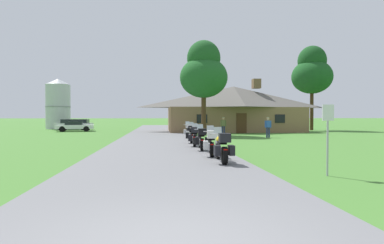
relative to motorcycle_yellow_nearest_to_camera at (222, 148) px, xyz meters
The scene contains 18 objects.
ground_plane 12.72m from the motorcycle_yellow_nearest_to_camera, 99.93° to the left, with size 500.00×500.00×0.00m, color #42752D.
asphalt_driveway 10.76m from the motorcycle_yellow_nearest_to_camera, 101.77° to the left, with size 6.40×80.00×0.06m, color slate.
motorcycle_yellow_nearest_to_camera is the anchor object (origin of this frame).
motorcycle_red_second_in_row 2.06m from the motorcycle_yellow_nearest_to_camera, 91.81° to the left, with size 0.87×2.08×1.30m.
motorcycle_silver_third_in_row 4.49m from the motorcycle_yellow_nearest_to_camera, 92.22° to the left, with size 0.79×2.08×1.30m.
motorcycle_orange_fourth_in_row 6.71m from the motorcycle_yellow_nearest_to_camera, 92.31° to the left, with size 0.87×2.08×1.30m.
motorcycle_orange_fifth_in_row 8.98m from the motorcycle_yellow_nearest_to_camera, 91.44° to the left, with size 0.86×2.08×1.30m.
motorcycle_red_sixth_in_row 11.11m from the motorcycle_yellow_nearest_to_camera, 90.05° to the left, with size 0.81×2.08×1.30m.
motorcycle_white_farthest_in_row 13.57m from the motorcycle_yellow_nearest_to_camera, 90.08° to the left, with size 0.76×2.08×1.30m.
stone_lodge 25.43m from the motorcycle_yellow_nearest_to_camera, 75.56° to the left, with size 15.86×7.37×6.13m.
bystander_olive_shirt_near_lodge 18.28m from the motorcycle_yellow_nearest_to_camera, 78.22° to the left, with size 0.55×0.27×1.69m.
bystander_blue_shirt_beside_signpost 15.54m from the motorcycle_yellow_nearest_to_camera, 64.37° to the left, with size 0.55×0.24×1.69m.
metal_signpost_roadside 3.85m from the motorcycle_yellow_nearest_to_camera, 45.13° to the right, with size 0.36×0.06×2.14m.
tree_right_of_lodge 32.85m from the motorcycle_yellow_nearest_to_camera, 57.80° to the left, with size 5.07×5.07×10.75m.
tree_by_lodge_front 18.58m from the motorcycle_yellow_nearest_to_camera, 84.11° to the left, with size 4.44×4.44×8.83m.
metal_silo_distant 38.91m from the motorcycle_yellow_nearest_to_camera, 115.15° to the left, with size 3.40×3.40×7.07m.
parked_silver_suv_far_left 33.32m from the motorcycle_yellow_nearest_to_camera, 113.26° to the left, with size 4.62×1.95×1.40m.
parked_white_sedan_far_left 29.38m from the motorcycle_yellow_nearest_to_camera, 114.35° to the left, with size 4.44×2.47×1.20m.
Camera 1 is at (-0.18, -4.23, 1.79)m, focal length 29.85 mm.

